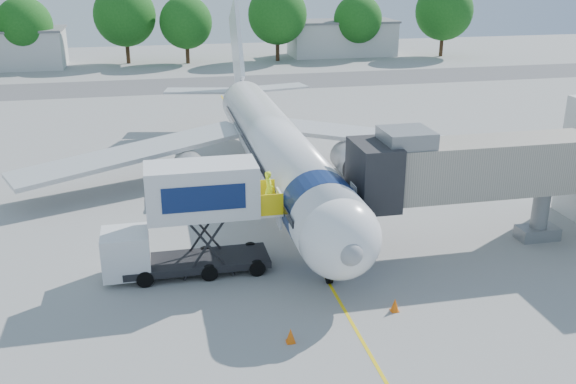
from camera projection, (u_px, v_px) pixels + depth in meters
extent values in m
plane|color=gray|center=(287.00, 210.00, 39.10)|extent=(160.00, 160.00, 0.00)
cube|color=yellow|center=(287.00, 210.00, 39.09)|extent=(0.15, 70.00, 0.01)
cube|color=#59595B|center=(215.00, 84.00, 77.62)|extent=(120.00, 10.00, 0.01)
cylinder|color=white|center=(277.00, 149.00, 40.81)|extent=(3.70, 28.00, 3.70)
sphere|color=white|center=(340.00, 238.00, 27.97)|extent=(3.70, 3.70, 3.70)
sphere|color=gray|center=(350.00, 253.00, 26.55)|extent=(1.10, 1.10, 1.10)
cone|color=white|center=(239.00, 96.00, 56.40)|extent=(3.70, 6.00, 3.70)
cube|color=white|center=(237.00, 46.00, 55.87)|extent=(0.35, 7.26, 8.29)
cube|color=#BBBEC0|center=(390.00, 138.00, 46.04)|extent=(16.17, 9.32, 1.42)
cube|color=#BBBEC0|center=(134.00, 153.00, 42.48)|extent=(16.17, 9.32, 1.42)
cylinder|color=#999BA0|center=(352.00, 162.00, 43.86)|extent=(2.10, 3.60, 2.10)
cylinder|color=#999BA0|center=(190.00, 173.00, 41.69)|extent=(2.10, 3.60, 2.10)
cube|color=black|center=(342.00, 231.00, 27.54)|extent=(2.60, 1.39, 0.81)
cylinder|color=#0A1B4B|center=(322.00, 213.00, 30.72)|extent=(3.73, 2.00, 3.73)
cylinder|color=silver|center=(329.00, 269.00, 30.12)|extent=(0.16, 0.16, 1.50)
cylinder|color=black|center=(329.00, 277.00, 30.27)|extent=(0.25, 0.64, 0.64)
cylinder|color=black|center=(305.00, 170.00, 44.96)|extent=(0.35, 0.90, 0.90)
cylinder|color=black|center=(232.00, 175.00, 43.93)|extent=(0.35, 0.90, 0.90)
cube|color=#A49B8C|center=(486.00, 166.00, 32.93)|extent=(13.60, 2.60, 2.80)
cube|color=black|center=(374.00, 174.00, 31.73)|extent=(2.00, 3.20, 3.20)
cube|color=slate|center=(406.00, 138.00, 31.42)|extent=(2.40, 2.40, 0.80)
cylinder|color=slate|center=(540.00, 213.00, 34.63)|extent=(0.90, 0.90, 3.00)
cube|color=slate|center=(537.00, 233.00, 35.02)|extent=(2.20, 1.20, 0.70)
cylinder|color=black|center=(522.00, 234.00, 34.85)|extent=(0.30, 0.70, 0.70)
cylinder|color=black|center=(552.00, 231.00, 35.20)|extent=(0.30, 0.70, 0.70)
cube|color=black|center=(197.00, 261.00, 31.30)|extent=(7.00, 2.30, 0.35)
cube|color=silver|center=(126.00, 253.00, 30.37)|extent=(2.20, 2.20, 2.10)
cube|color=black|center=(125.00, 244.00, 30.21)|extent=(1.90, 2.10, 0.70)
cube|color=silver|center=(202.00, 190.00, 30.10)|extent=(5.20, 2.40, 2.50)
cube|color=#0A1B4B|center=(204.00, 199.00, 28.98)|extent=(3.80, 0.04, 1.20)
cube|color=silver|center=(268.00, 208.00, 31.14)|extent=(1.10, 2.20, 0.10)
cube|color=yellow|center=(272.00, 205.00, 29.98)|extent=(1.10, 0.06, 1.10)
cube|color=yellow|center=(264.00, 190.00, 31.91)|extent=(1.10, 0.06, 1.10)
cylinder|color=black|center=(257.00, 268.00, 30.94)|extent=(0.80, 0.25, 0.80)
cylinder|color=black|center=(250.00, 250.00, 32.87)|extent=(0.80, 0.25, 0.80)
cylinder|color=black|center=(145.00, 279.00, 29.89)|extent=(0.80, 0.25, 0.80)
cylinder|color=black|center=(145.00, 260.00, 31.82)|extent=(0.80, 0.25, 0.80)
imported|color=#D6F81A|center=(269.00, 189.00, 30.81)|extent=(0.50, 0.71, 1.84)
cube|color=silver|center=(405.00, 370.00, 22.94)|extent=(3.43, 2.32, 1.25)
cube|color=#0A1B4B|center=(406.00, 361.00, 22.80)|extent=(2.10, 1.91, 0.31)
cylinder|color=black|center=(366.00, 377.00, 23.06)|extent=(0.66, 0.37, 0.63)
cylinder|color=black|center=(444.00, 378.00, 23.03)|extent=(0.66, 0.37, 0.63)
cylinder|color=black|center=(422.00, 359.00, 24.09)|extent=(0.66, 0.37, 0.63)
cone|color=#EB5F0C|center=(395.00, 305.00, 27.88)|extent=(0.38, 0.38, 0.61)
cube|color=#EB5F0C|center=(394.00, 311.00, 27.98)|extent=(0.35, 0.35, 0.03)
cone|color=#EB5F0C|center=(291.00, 335.00, 25.62)|extent=(0.39, 0.39, 0.62)
cube|color=#EB5F0C|center=(291.00, 342.00, 25.72)|extent=(0.36, 0.36, 0.04)
cube|color=silver|center=(342.00, 39.00, 99.45)|extent=(16.00, 7.00, 5.00)
cube|color=slate|center=(342.00, 21.00, 98.53)|extent=(16.40, 7.40, 0.30)
cylinder|color=#382314|center=(29.00, 56.00, 87.78)|extent=(0.56, 0.56, 3.37)
sphere|color=#165316|center=(24.00, 25.00, 86.36)|extent=(7.49, 7.49, 7.49)
cylinder|color=#382314|center=(128.00, 50.00, 91.91)|extent=(0.56, 0.56, 3.90)
sphere|color=#165316|center=(125.00, 15.00, 90.26)|extent=(8.67, 8.67, 8.67)
cylinder|color=#382314|center=(187.00, 52.00, 92.05)|extent=(0.56, 0.56, 3.34)
sphere|color=#165316|center=(186.00, 22.00, 90.64)|extent=(7.42, 7.42, 7.42)
cylinder|color=#382314|center=(278.00, 48.00, 94.22)|extent=(0.56, 0.56, 3.84)
sphere|color=#165316|center=(277.00, 15.00, 92.59)|extent=(8.53, 8.53, 8.53)
cylinder|color=#382314|center=(357.00, 46.00, 97.93)|extent=(0.56, 0.56, 3.27)
sphere|color=#165316|center=(358.00, 19.00, 96.55)|extent=(7.26, 7.26, 7.26)
cylinder|color=#382314|center=(442.00, 43.00, 98.61)|extent=(0.56, 0.56, 3.90)
sphere|color=#165316|center=(444.00, 11.00, 96.96)|extent=(8.67, 8.67, 8.67)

